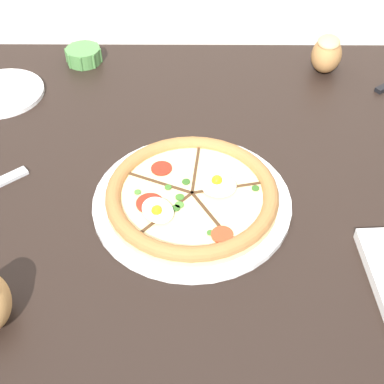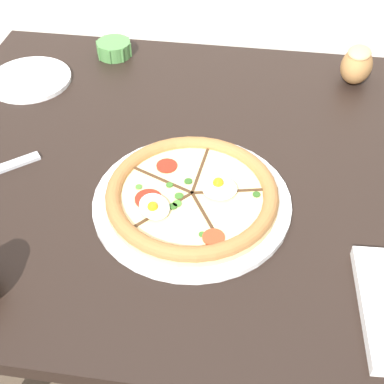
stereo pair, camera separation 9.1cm
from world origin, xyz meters
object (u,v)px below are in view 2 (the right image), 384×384
(pizza, at_px, (192,197))
(side_saucer, at_px, (30,79))
(dining_table, at_px, (228,206))
(ramekin_bowl, at_px, (114,48))
(bread_piece_near, at_px, (357,64))

(pizza, relative_size, side_saucer, 1.86)
(pizza, distance_m, side_saucer, 0.54)
(dining_table, height_order, pizza, pizza)
(ramekin_bowl, distance_m, side_saucer, 0.21)
(side_saucer, bearing_deg, dining_table, -25.12)
(dining_table, bearing_deg, bread_piece_near, 53.19)
(dining_table, distance_m, ramekin_bowl, 0.50)
(pizza, height_order, ramekin_bowl, pizza)
(pizza, bearing_deg, side_saucer, 141.47)
(pizza, xyz_separation_m, bread_piece_near, (0.31, 0.44, 0.02))
(dining_table, height_order, ramekin_bowl, ramekin_bowl)
(pizza, xyz_separation_m, ramekin_bowl, (-0.26, 0.47, -0.00))
(dining_table, relative_size, ramekin_bowl, 14.16)
(dining_table, xyz_separation_m, ramekin_bowl, (-0.32, 0.36, 0.13))
(dining_table, relative_size, pizza, 3.56)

